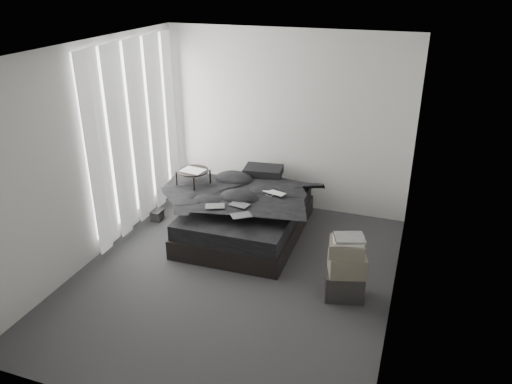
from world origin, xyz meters
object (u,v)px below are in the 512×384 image
(side_stand, at_px, (194,197))
(box_lower, at_px, (344,284))
(laptop, at_px, (272,189))
(bed, at_px, (246,225))

(side_stand, distance_m, box_lower, 2.55)
(side_stand, xyz_separation_m, box_lower, (2.31, -1.05, -0.24))
(laptop, height_order, side_stand, side_stand)
(laptop, relative_size, box_lower, 0.73)
(laptop, xyz_separation_m, box_lower, (1.16, -1.03, -0.54))
(box_lower, bearing_deg, side_stand, 155.55)
(bed, xyz_separation_m, laptop, (0.35, 0.05, 0.56))
(bed, xyz_separation_m, side_stand, (-0.80, 0.07, 0.27))
(laptop, bearing_deg, bed, -154.50)
(bed, bearing_deg, side_stand, 173.74)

